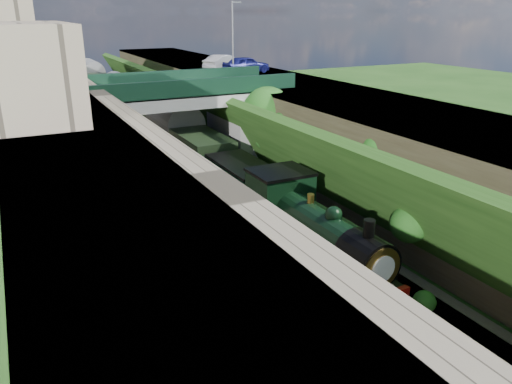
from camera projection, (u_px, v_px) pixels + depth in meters
ground at (394, 367)px, 17.05m from camera, size 160.00×160.00×0.00m
trackbed at (192, 189)px, 33.79m from camera, size 10.00×90.00×0.20m
retaining_wall at (105, 150)px, 30.30m from camera, size 1.00×90.00×7.00m
street_plateau_left at (43, 157)px, 28.82m from camera, size 6.00×90.00×7.00m
street_plateau_right at (312, 131)px, 36.79m from camera, size 8.00×90.00×6.25m
embankment_slope at (263, 145)px, 34.41m from camera, size 4.31×90.00×6.36m
track_left at (164, 192)px, 32.90m from camera, size 2.50×90.00×0.20m
track_right at (209, 184)px, 34.25m from camera, size 2.50×90.00×0.20m
road_bridge at (183, 119)px, 36.19m from camera, size 16.00×6.40×7.25m
building_near at (25, 71)px, 21.69m from camera, size 4.00×8.00×4.00m
tree at (268, 114)px, 35.00m from camera, size 3.60×3.80×6.60m
lamppost at (233, 35)px, 42.02m from camera, size 0.87×0.15×6.00m
car_blue at (246, 65)px, 44.25m from camera, size 4.51×2.28×1.47m
car_silver at (224, 62)px, 46.26m from camera, size 4.56×3.35×1.43m
locomotive at (311, 232)px, 22.93m from camera, size 3.10×10.23×3.83m
tender at (243, 189)px, 29.20m from camera, size 2.70×6.00×3.05m
coach_front at (175, 137)px, 39.62m from camera, size 2.90×18.00×3.70m
coach_middle at (122, 101)px, 55.39m from camera, size 2.90×18.00×3.70m
coach_rear at (92, 81)px, 71.16m from camera, size 2.90×18.00×3.70m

